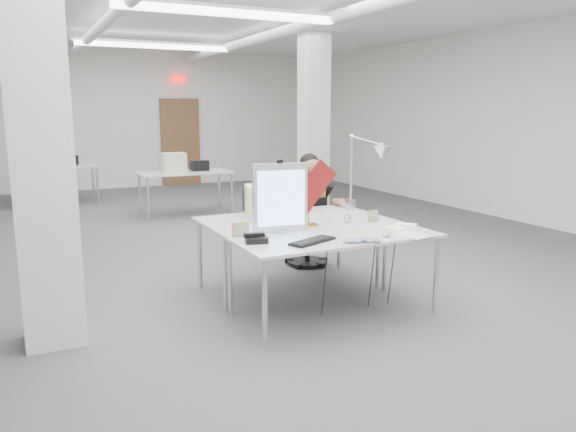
% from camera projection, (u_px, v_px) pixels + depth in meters
% --- Properties ---
extents(room_shell, '(10.04, 14.04, 3.24)m').
position_uv_depth(room_shell, '(232.00, 121.00, 7.11)').
color(room_shell, '#464749').
rests_on(room_shell, ground).
extents(desk_main, '(1.80, 0.90, 0.02)m').
position_uv_depth(desk_main, '(334.00, 236.00, 4.95)').
color(desk_main, silver).
rests_on(desk_main, room_shell).
extents(desk_second, '(1.80, 0.90, 0.02)m').
position_uv_depth(desk_second, '(289.00, 218.00, 5.75)').
color(desk_second, silver).
rests_on(desk_second, room_shell).
extents(bg_desk_a, '(1.60, 0.80, 0.02)m').
position_uv_depth(bg_desk_a, '(185.00, 173.00, 9.90)').
color(bg_desk_a, silver).
rests_on(bg_desk_a, room_shell).
extents(bg_desk_b, '(1.60, 0.80, 0.02)m').
position_uv_depth(bg_desk_b, '(55.00, 166.00, 10.98)').
color(bg_desk_b, silver).
rests_on(bg_desk_b, room_shell).
extents(office_chair, '(0.54, 0.54, 0.98)m').
position_uv_depth(office_chair, '(307.00, 225.00, 6.67)').
color(office_chair, black).
rests_on(office_chair, room_shell).
extents(seated_person, '(0.49, 0.58, 0.80)m').
position_uv_depth(seated_person, '(310.00, 191.00, 6.55)').
color(seated_person, black).
rests_on(seated_person, office_chair).
extents(monitor, '(0.50, 0.12, 0.62)m').
position_uv_depth(monitor, '(280.00, 198.00, 5.00)').
color(monitor, silver).
rests_on(monitor, desk_main).
extents(pennant, '(0.51, 0.03, 0.55)m').
position_uv_depth(pennant, '(312.00, 189.00, 5.08)').
color(pennant, maroon).
rests_on(pennant, monitor).
extents(keyboard, '(0.47, 0.30, 0.02)m').
position_uv_depth(keyboard, '(312.00, 241.00, 4.65)').
color(keyboard, black).
rests_on(keyboard, desk_main).
extents(laptop, '(0.36, 0.29, 0.02)m').
position_uv_depth(laptop, '(364.00, 242.00, 4.61)').
color(laptop, silver).
rests_on(laptop, desk_main).
extents(mouse, '(0.09, 0.06, 0.03)m').
position_uv_depth(mouse, '(387.00, 235.00, 4.85)').
color(mouse, '#A2A2A7').
rests_on(mouse, desk_main).
extents(bankers_lamp, '(0.34, 0.17, 0.38)m').
position_uv_depth(bankers_lamp, '(309.00, 207.00, 5.27)').
color(bankers_lamp, gold).
rests_on(bankers_lamp, desk_main).
extents(desk_phone, '(0.22, 0.21, 0.05)m').
position_uv_depth(desk_phone, '(256.00, 240.00, 4.65)').
color(desk_phone, black).
rests_on(desk_phone, desk_main).
extents(picture_frame_left, '(0.15, 0.06, 0.12)m').
position_uv_depth(picture_frame_left, '(241.00, 230.00, 4.87)').
color(picture_frame_left, tan).
rests_on(picture_frame_left, desk_main).
extents(picture_frame_right, '(0.14, 0.06, 0.11)m').
position_uv_depth(picture_frame_right, '(373.00, 216.00, 5.52)').
color(picture_frame_right, tan).
rests_on(picture_frame_right, desk_main).
extents(desk_clock, '(0.09, 0.06, 0.09)m').
position_uv_depth(desk_clock, '(348.00, 218.00, 5.45)').
color(desk_clock, '#B5B6BA').
rests_on(desk_clock, desk_main).
extents(paper_stack_a, '(0.27, 0.34, 0.01)m').
position_uv_depth(paper_stack_a, '(412.00, 235.00, 4.91)').
color(paper_stack_a, silver).
rests_on(paper_stack_a, desk_main).
extents(paper_stack_b, '(0.17, 0.23, 0.01)m').
position_uv_depth(paper_stack_b, '(396.00, 228.00, 5.21)').
color(paper_stack_b, '#FBF796').
rests_on(paper_stack_b, desk_main).
extents(paper_stack_c, '(0.23, 0.23, 0.01)m').
position_uv_depth(paper_stack_c, '(406.00, 224.00, 5.37)').
color(paper_stack_c, white).
rests_on(paper_stack_c, desk_main).
extents(beige_monitor, '(0.42, 0.41, 0.33)m').
position_uv_depth(beige_monitor, '(263.00, 201.00, 5.72)').
color(beige_monitor, beige).
rests_on(beige_monitor, desk_second).
extents(architect_lamp, '(0.47, 0.71, 0.87)m').
position_uv_depth(architect_lamp, '(364.00, 173.00, 5.83)').
color(architect_lamp, silver).
rests_on(architect_lamp, desk_second).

